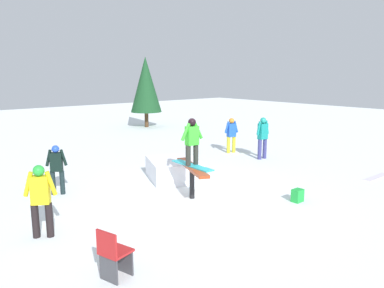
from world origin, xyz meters
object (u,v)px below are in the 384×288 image
object	(u,v)px
rail_feature	(192,172)
pine_tree_far	(146,85)
bystander_yellow	(41,197)
bystander_blue	(231,133)
bystander_black	(57,167)
bystander_teal	(263,136)
folding_chair	(114,255)
main_rider_on_rail	(192,143)
backpack_on_snow	(297,195)
loose_snowboard_white	(377,177)

from	to	relation	value
rail_feature	pine_tree_far	xyz separation A→B (m)	(-12.33, 6.57, 1.90)
bystander_yellow	bystander_blue	xyz separation A→B (m)	(-3.37, 9.04, -0.03)
bystander_black	bystander_teal	xyz separation A→B (m)	(0.82, 7.87, 0.14)
folding_chair	main_rider_on_rail	bearing A→B (deg)	-73.47
main_rider_on_rail	bystander_black	xyz separation A→B (m)	(-2.69, -2.67, -0.74)
main_rider_on_rail	folding_chair	bearing A→B (deg)	-54.79
pine_tree_far	folding_chair	bearing A→B (deg)	-34.80
bystander_teal	folding_chair	distance (m)	9.73
main_rider_on_rail	bystander_teal	bearing A→B (deg)	112.49
bystander_blue	bystander_teal	xyz separation A→B (m)	(1.60, 0.11, 0.09)
bystander_black	pine_tree_far	xyz separation A→B (m)	(-9.65, 9.24, 1.86)
backpack_on_snow	bystander_blue	bearing A→B (deg)	-121.13
bystander_blue	bystander_black	size ratio (longest dim) A/B	1.06
bystander_blue	bystander_teal	world-z (taller)	bystander_teal
main_rider_on_rail	loose_snowboard_white	xyz separation A→B (m)	(2.30, 5.98, -1.52)
bystander_blue	rail_feature	bearing A→B (deg)	-131.90
main_rider_on_rail	backpack_on_snow	bearing A→B (deg)	47.04
pine_tree_far	loose_snowboard_white	bearing A→B (deg)	-2.29
bystander_yellow	pine_tree_far	bearing A→B (deg)	-98.60
loose_snowboard_white	pine_tree_far	xyz separation A→B (m)	(-14.63, 0.59, 2.64)
folding_chair	backpack_on_snow	bearing A→B (deg)	-103.14
loose_snowboard_white	backpack_on_snow	bearing A→B (deg)	176.53
loose_snowboard_white	pine_tree_far	bearing A→B (deg)	88.35
loose_snowboard_white	folding_chair	bearing A→B (deg)	-179.43
bystander_teal	pine_tree_far	xyz separation A→B (m)	(-10.46, 1.38, 1.72)
bystander_blue	pine_tree_far	world-z (taller)	pine_tree_far
rail_feature	loose_snowboard_white	distance (m)	6.45
main_rider_on_rail	bystander_black	distance (m)	3.86
bystander_yellow	bystander_teal	distance (m)	9.31
pine_tree_far	backpack_on_snow	bearing A→B (deg)	-17.79
bystander_teal	bystander_yellow	bearing A→B (deg)	14.22
rail_feature	pine_tree_far	size ratio (longest dim) A/B	0.47
bystander_black	main_rider_on_rail	bearing A→B (deg)	167.08
bystander_blue	loose_snowboard_white	world-z (taller)	bystander_blue
folding_chair	backpack_on_snow	world-z (taller)	folding_chair
rail_feature	folding_chair	size ratio (longest dim) A/B	2.32
rail_feature	folding_chair	xyz separation A→B (m)	(2.29, -3.59, -0.34)
backpack_on_snow	pine_tree_far	xyz separation A→B (m)	(-14.34, 4.60, 2.48)
bystander_black	bystander_teal	world-z (taller)	bystander_teal
rail_feature	folding_chair	bearing A→B (deg)	-34.93
folding_chair	backpack_on_snow	size ratio (longest dim) A/B	2.59
bystander_blue	folding_chair	world-z (taller)	bystander_blue
main_rider_on_rail	bystander_teal	world-z (taller)	main_rider_on_rail
rail_feature	loose_snowboard_white	world-z (taller)	rail_feature
bystander_yellow	loose_snowboard_white	world-z (taller)	bystander_yellow
bystander_yellow	bystander_blue	distance (m)	9.64
bystander_yellow	bystander_teal	world-z (taller)	bystander_teal
bystander_teal	bystander_blue	bearing A→B (deg)	-82.81
rail_feature	folding_chair	world-z (taller)	rail_feature
folding_chair	bystander_blue	bearing A→B (deg)	-72.41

